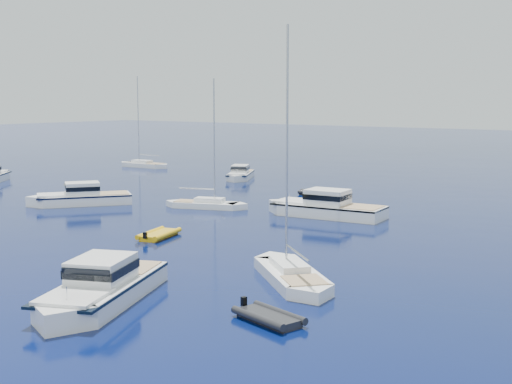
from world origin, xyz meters
TOP-DOWN VIEW (x-y plane):
  - motor_cruiser_right at (8.63, 0.91)m, footprint 7.34×11.39m
  - motor_cruiser_left at (-17.24, 21.23)m, footprint 8.62×10.17m
  - motor_cruiser_centre at (4.76, 29.17)m, footprint 11.62×4.65m
  - motor_cruiser_horizon at (-17.74, 46.75)m, footprint 6.25×8.65m
  - sailboat_mid_r at (13.95, 9.87)m, footprint 9.14×8.33m
  - sailboat_centre at (-6.35, 26.70)m, footprint 8.52×4.89m
  - sailboat_far_l at (-38.06, 50.26)m, footprint 9.37×2.89m
  - tender_yellow at (-0.38, 14.33)m, footprint 3.13×4.40m
  - tender_grey_near at (16.94, 3.44)m, footprint 4.00×2.84m
  - tender_grey_far at (-2.88, 40.11)m, footprint 3.91×2.96m

SIDE VIEW (x-z plane):
  - motor_cruiser_right at x=8.63m, z-range -1.44..1.44m
  - motor_cruiser_left at x=-17.24m, z-range -1.35..1.35m
  - motor_cruiser_centre at x=4.76m, z-range -1.48..1.48m
  - motor_cruiser_horizon at x=-17.74m, z-range -1.11..1.11m
  - sailboat_mid_r at x=13.95m, z-range -7.23..7.23m
  - sailboat_centre at x=-6.35m, z-range -6.09..6.09m
  - sailboat_far_l at x=-38.06m, z-range -6.80..6.80m
  - tender_yellow at x=-0.38m, z-range -0.47..0.47m
  - tender_grey_near at x=16.94m, z-range -0.47..0.47m
  - tender_grey_far at x=-2.88m, z-range -0.47..0.47m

